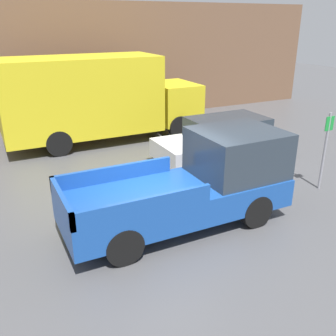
{
  "coord_description": "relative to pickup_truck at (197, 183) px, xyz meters",
  "views": [
    {
      "loc": [
        -3.45,
        -7.21,
        4.61
      ],
      "look_at": [
        0.53,
        0.75,
        1.08
      ],
      "focal_mm": 40.0,
      "sensor_mm": 36.0,
      "label": 1
    }
  ],
  "objects": [
    {
      "name": "building_wall",
      "position": [
        -0.79,
        10.65,
        1.71
      ],
      "size": [
        28.0,
        0.15,
        5.43
      ],
      "color": "brown",
      "rests_on": "ground"
    },
    {
      "name": "ground_plane",
      "position": [
        -0.79,
        0.25,
        -1.0
      ],
      "size": [
        60.0,
        60.0,
        0.0
      ],
      "primitive_type": "plane",
      "color": "#4C4C4F"
    },
    {
      "name": "delivery_truck",
      "position": [
        -0.25,
        7.44,
        0.78
      ],
      "size": [
        7.88,
        2.55,
        3.34
      ],
      "color": "gold",
      "rests_on": "ground"
    },
    {
      "name": "pickup_truck",
      "position": [
        0.0,
        0.0,
        0.0
      ],
      "size": [
        5.35,
        2.0,
        2.15
      ],
      "color": "#194799",
      "rests_on": "ground"
    },
    {
      "name": "car",
      "position": [
        2.99,
        3.18,
        -0.22
      ],
      "size": [
        4.7,
        1.95,
        1.54
      ],
      "color": "silver",
      "rests_on": "ground"
    },
    {
      "name": "parking_sign",
      "position": [
        4.19,
        -0.0,
        0.28
      ],
      "size": [
        0.3,
        0.07,
        2.26
      ],
      "color": "gray",
      "rests_on": "ground"
    }
  ]
}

